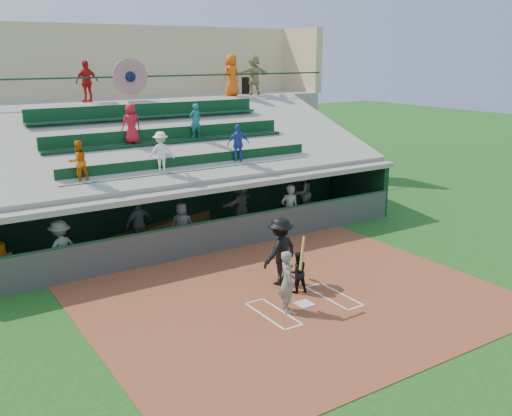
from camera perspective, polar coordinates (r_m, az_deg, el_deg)
ground at (r=15.56m, az=4.86°, el=-9.65°), size 100.00×100.00×0.00m
dirt_slab at (r=15.92m, az=3.75°, el=-8.99°), size 11.00×9.00×0.02m
home_plate at (r=15.55m, az=4.87°, el=-9.53°), size 0.43×0.43×0.03m
batters_box_chalk at (r=15.55m, az=4.87°, el=-9.57°), size 2.65×1.85×0.01m
dugout_floor at (r=20.92m, az=-6.50°, el=-3.03°), size 16.00×3.50×0.04m
concourse_slab at (r=26.45m, az=-13.25°, el=5.60°), size 20.00×3.00×4.60m
grandstand at (r=23.70m, az=-10.77°, el=4.56°), size 20.40×10.40×7.80m
batter_at_plate at (r=14.81m, az=3.16°, el=-7.31°), size 0.92×0.77×1.95m
catcher at (r=16.07m, az=4.16°, el=-6.42°), size 0.68×0.59×1.19m
home_umpire at (r=16.49m, az=2.42°, el=-4.31°), size 1.45×1.08×2.01m
dugout_bench at (r=21.89m, az=-8.07°, el=-1.61°), size 13.52×5.31×0.43m
white_table at (r=18.82m, az=-24.22°, el=-5.32°), size 0.83×0.68×0.64m
dugout_player_a at (r=17.93m, az=-18.94°, el=-3.89°), size 1.29×1.00×1.76m
dugout_player_b at (r=19.93m, az=-11.62°, el=-1.52°), size 1.08×0.62×1.72m
dugout_player_c at (r=19.76m, az=-7.40°, el=-1.71°), size 0.91×0.81×1.56m
dugout_player_d at (r=21.55m, az=-1.58°, el=0.41°), size 1.89×1.39×1.97m
dugout_player_e at (r=21.05m, az=3.36°, el=-0.12°), size 0.77×0.60×1.87m
dugout_player_f at (r=23.36m, az=4.66°, el=1.48°), size 1.08×0.92×1.93m
trash_bin at (r=28.86m, az=-0.91°, el=12.16°), size 0.53×0.53×0.80m
concourse_staff_a at (r=24.53m, az=-16.56°, el=12.03°), size 1.05×0.64×1.67m
concourse_staff_b at (r=26.99m, az=-2.46°, el=13.11°), size 1.03×0.78×1.91m
concourse_staff_c at (r=27.73m, az=-0.22°, el=13.18°), size 1.77×0.59×1.90m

